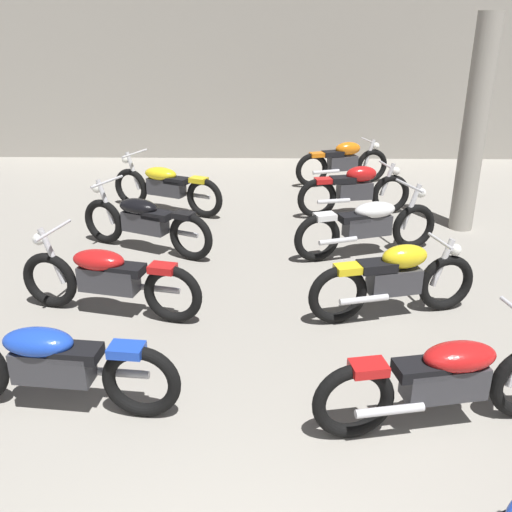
# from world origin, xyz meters

# --- Properties ---
(back_wall) EXTENTS (13.16, 0.24, 3.60)m
(back_wall) POSITION_xyz_m (0.00, 12.37, 1.80)
(back_wall) COLOR #9E998E
(back_wall) RESTS_ON ground
(support_pillar) EXTENTS (0.36, 0.36, 3.20)m
(support_pillar) POSITION_xyz_m (3.22, 7.42, 1.60)
(support_pillar) COLOR #9E998E
(support_pillar) RESTS_ON ground
(motorcycle_left_row_1) EXTENTS (2.17, 0.68, 0.97)m
(motorcycle_left_row_1) POSITION_xyz_m (-1.66, 2.77, 0.45)
(motorcycle_left_row_1) COLOR black
(motorcycle_left_row_1) RESTS_ON ground
(motorcycle_left_row_2) EXTENTS (2.14, 0.76, 0.97)m
(motorcycle_left_row_2) POSITION_xyz_m (-1.64, 4.47, 0.45)
(motorcycle_left_row_2) COLOR black
(motorcycle_left_row_2) RESTS_ON ground
(motorcycle_left_row_3) EXTENTS (2.02, 1.06, 0.97)m
(motorcycle_left_row_3) POSITION_xyz_m (-1.61, 6.37, 0.45)
(motorcycle_left_row_3) COLOR black
(motorcycle_left_row_3) RESTS_ON ground
(motorcycle_left_row_4) EXTENTS (2.02, 1.06, 0.97)m
(motorcycle_left_row_4) POSITION_xyz_m (-1.61, 8.19, 0.45)
(motorcycle_left_row_4) COLOR black
(motorcycle_left_row_4) RESTS_ON ground
(motorcycle_right_row_1) EXTENTS (2.15, 0.76, 0.97)m
(motorcycle_right_row_1) POSITION_xyz_m (1.56, 2.61, 0.45)
(motorcycle_right_row_1) COLOR black
(motorcycle_right_row_1) RESTS_ON ground
(motorcycle_right_row_2) EXTENTS (1.93, 0.70, 0.88)m
(motorcycle_right_row_2) POSITION_xyz_m (1.54, 4.49, 0.46)
(motorcycle_right_row_2) COLOR black
(motorcycle_right_row_2) RESTS_ON ground
(motorcycle_right_row_3) EXTENTS (2.09, 0.93, 0.97)m
(motorcycle_right_row_3) POSITION_xyz_m (1.54, 6.29, 0.45)
(motorcycle_right_row_3) COLOR black
(motorcycle_right_row_3) RESTS_ON ground
(motorcycle_right_row_4) EXTENTS (1.95, 0.65, 0.88)m
(motorcycle_right_row_4) POSITION_xyz_m (1.60, 8.02, 0.46)
(motorcycle_right_row_4) COLOR black
(motorcycle_right_row_4) RESTS_ON ground
(motorcycle_right_row_5) EXTENTS (1.91, 0.74, 0.88)m
(motorcycle_right_row_5) POSITION_xyz_m (1.64, 9.99, 0.46)
(motorcycle_right_row_5) COLOR black
(motorcycle_right_row_5) RESTS_ON ground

